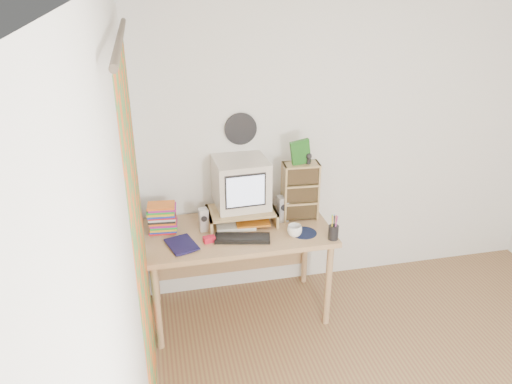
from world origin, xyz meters
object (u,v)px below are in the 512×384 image
keyboard (242,238)px  cd_rack (300,191)px  dvd_stack (162,214)px  diary (169,246)px  desk (236,242)px  crt_monitor (242,184)px  mug (295,231)px

keyboard → cd_rack: 0.60m
dvd_stack → cd_rack: 1.06m
diary → dvd_stack: bearing=79.2°
dvd_stack → cd_rack: (1.06, -0.01, 0.09)m
dvd_stack → diary: 0.30m
dvd_stack → keyboard: bearing=-19.9°
keyboard → diary: size_ratio=1.79×
diary → desk: bearing=7.6°
crt_monitor → cd_rack: size_ratio=0.86×
dvd_stack → diary: dvd_stack is taller
dvd_stack → mug: (0.94, -0.28, -0.10)m
cd_rack → mug: size_ratio=4.21×
keyboard → dvd_stack: 0.62m
keyboard → mug: size_ratio=3.67×
keyboard → diary: bearing=-165.6°
desk → cd_rack: 0.63m
crt_monitor → keyboard: crt_monitor is taller
keyboard → mug: mug is taller
desk → cd_rack: (0.51, 0.03, 0.36)m
desk → diary: diary is taller
dvd_stack → diary: (0.03, -0.28, -0.12)m
crt_monitor → dvd_stack: (-0.61, -0.04, -0.17)m
cd_rack → diary: 1.08m
keyboard → cd_rack: (0.51, 0.24, 0.22)m
desk → cd_rack: cd_rack is taller
dvd_stack → cd_rack: cd_rack is taller
cd_rack → mug: cd_rack is taller
mug → diary: 0.91m
cd_rack → mug: bearing=-110.4°
mug → diary: mug is taller
diary → mug: bearing=-17.0°
cd_rack → diary: (-1.03, -0.26, -0.21)m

